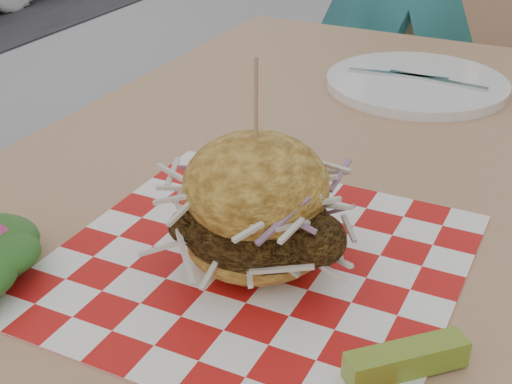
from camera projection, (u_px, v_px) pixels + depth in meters
patio_table at (337, 236)px, 0.85m from camera, size 0.80×1.20×0.75m
patio_chair at (472, 86)px, 1.65m from camera, size 0.46×0.47×0.95m
paper_liner at (256, 262)px, 0.66m from camera, size 0.36×0.36×0.00m
sandwich at (256, 211)px, 0.63m from camera, size 0.17×0.17×0.20m
pickle_spear at (406, 359)px, 0.53m from camera, size 0.08×0.08×0.02m
place_setting at (417, 83)px, 1.07m from camera, size 0.27×0.27×0.02m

